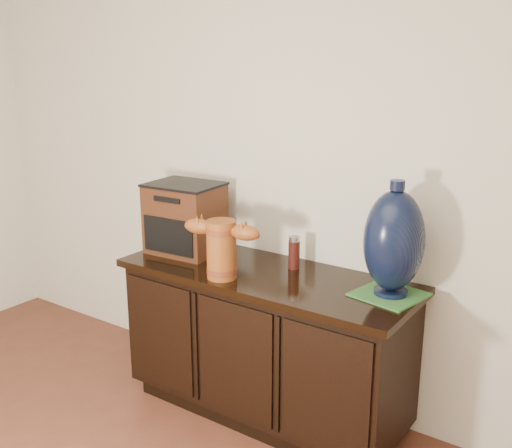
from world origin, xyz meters
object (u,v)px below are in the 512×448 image
Objects in this scene: sideboard at (266,343)px; spray_can at (294,253)px; terracotta_vessel at (221,246)px; tv_radio at (185,218)px; lamp_base at (394,241)px.

sideboard is 9.03× the size of spray_can.
terracotta_vessel is 1.02× the size of tv_radio.
tv_radio is 0.62m from spray_can.
spray_can is (0.21, 0.30, -0.08)m from terracotta_vessel.
lamp_base is at bearing 9.11° from terracotta_vessel.
lamp_base is (0.73, 0.24, 0.09)m from terracotta_vessel.
sideboard is at bearing -122.33° from spray_can.
lamp_base is at bearing -2.11° from tv_radio.
lamp_base reaches higher than spray_can.
terracotta_vessel is (-0.13, -0.17, 0.52)m from sideboard.
spray_can is (0.60, 0.10, -0.10)m from tv_radio.
lamp_base is (0.60, 0.07, 0.61)m from sideboard.
spray_can is at bearing 57.67° from sideboard.
sideboard is at bearing -7.02° from tv_radio.
sideboard is 0.86m from lamp_base.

